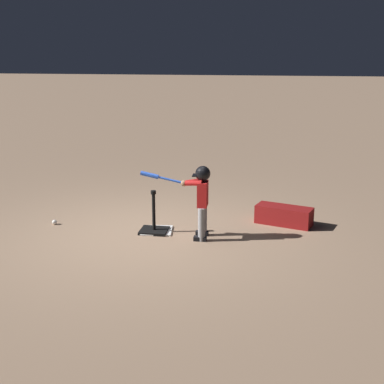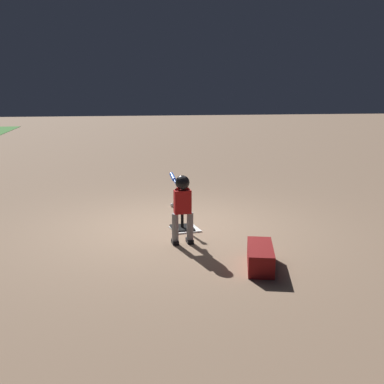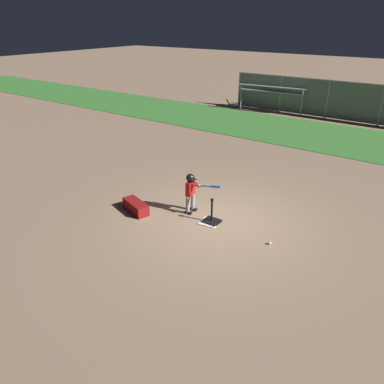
{
  "view_description": "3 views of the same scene",
  "coord_description": "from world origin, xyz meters",
  "px_view_note": "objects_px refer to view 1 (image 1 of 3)",
  "views": [
    {
      "loc": [
        -1.87,
        7.06,
        2.61
      ],
      "look_at": [
        -0.7,
        -0.34,
        0.57
      ],
      "focal_mm": 50.0,
      "sensor_mm": 36.0,
      "label": 1
    },
    {
      "loc": [
        -7.21,
        1.24,
        2.17
      ],
      "look_at": [
        -0.51,
        -0.22,
        0.7
      ],
      "focal_mm": 42.0,
      "sensor_mm": 36.0,
      "label": 2
    },
    {
      "loc": [
        4.04,
        -6.86,
        4.52
      ],
      "look_at": [
        -0.63,
        -0.3,
        0.75
      ],
      "focal_mm": 35.0,
      "sensor_mm": 36.0,
      "label": 3
    }
  ],
  "objects_px": {
    "equipment_bag": "(284,215)",
    "batting_tee": "(154,226)",
    "batter_child": "(200,193)",
    "baseball": "(55,222)"
  },
  "relations": [
    {
      "from": "batter_child",
      "to": "baseball",
      "type": "bearing_deg",
      "value": -5.97
    },
    {
      "from": "baseball",
      "to": "equipment_bag",
      "type": "distance_m",
      "value": 3.49
    },
    {
      "from": "baseball",
      "to": "equipment_bag",
      "type": "bearing_deg",
      "value": -170.77
    },
    {
      "from": "batter_child",
      "to": "equipment_bag",
      "type": "relative_size",
      "value": 1.24
    },
    {
      "from": "baseball",
      "to": "equipment_bag",
      "type": "xyz_separation_m",
      "value": [
        -3.45,
        -0.56,
        0.1
      ]
    },
    {
      "from": "batting_tee",
      "to": "equipment_bag",
      "type": "bearing_deg",
      "value": -160.58
    },
    {
      "from": "batter_child",
      "to": "baseball",
      "type": "relative_size",
      "value": 14.08
    },
    {
      "from": "batting_tee",
      "to": "batter_child",
      "type": "height_order",
      "value": "batter_child"
    },
    {
      "from": "equipment_bag",
      "to": "batting_tee",
      "type": "bearing_deg",
      "value": 37.64
    },
    {
      "from": "baseball",
      "to": "batter_child",
      "type": "bearing_deg",
      "value": 174.03
    }
  ]
}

